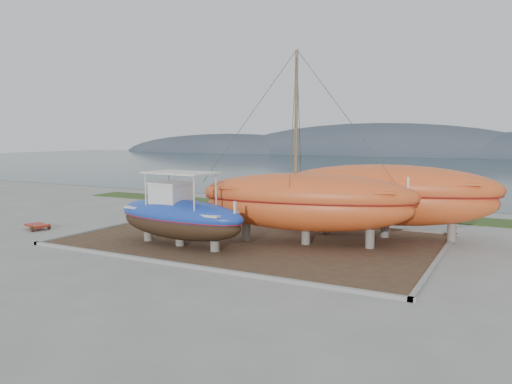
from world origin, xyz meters
The scene contains 11 objects.
ground centered at (0.00, 0.00, 0.00)m, with size 140.00×140.00×0.00m, color gray.
dirt_patch centered at (0.00, 4.00, 0.03)m, with size 18.00×12.00×0.06m, color #422D1E.
curb_frame centered at (0.00, 4.00, 0.07)m, with size 18.60×12.60×0.15m, color gray, non-canonical shape.
grass_strip centered at (0.00, 15.50, 0.04)m, with size 44.00×3.00×0.08m, color #284219.
sea centered at (0.00, 70.00, 0.00)m, with size 260.00×100.00×0.04m, color #1D333A, non-canonical shape.
mountain_ridge centered at (0.00, 125.00, 0.00)m, with size 200.00×36.00×20.00m, color #333D49, non-canonical shape.
blue_caique centered at (-2.51, 0.92, 1.87)m, with size 7.51×2.35×3.62m, color #1D40B3, non-canonical shape.
white_dinghy centered at (-5.71, 5.30, 0.65)m, with size 3.91×1.47×1.18m, color silver, non-canonical shape.
orange_sailboat centered at (2.81, 4.13, 4.79)m, with size 10.79×3.18×9.47m, color #E15522, non-canonical shape.
orange_bare_hull centered at (5.85, 7.71, 1.94)m, with size 11.45×3.43×3.75m, color #E15522, non-canonical shape.
red_trailer centered at (-12.56, 0.65, 0.15)m, with size 2.15×1.08×0.30m, color #A92813, non-canonical shape.
Camera 1 is at (12.09, -18.50, 5.44)m, focal length 35.00 mm.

